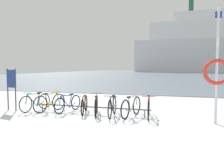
% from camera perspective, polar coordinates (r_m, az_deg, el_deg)
% --- Properties ---
extents(ground, '(80.00, 132.00, 0.08)m').
position_cam_1_polar(ground, '(59.68, 14.60, 2.09)').
color(ground, silver).
extents(bike_rack, '(4.81, 0.19, 0.31)m').
position_cam_1_polar(bike_rack, '(9.62, -5.18, -5.41)').
color(bike_rack, '#4C5156').
rests_on(bike_rack, ground).
extents(bicycle_0, '(0.50, 1.71, 0.81)m').
position_cam_1_polar(bicycle_0, '(10.74, -17.50, -4.06)').
color(bicycle_0, black).
rests_on(bicycle_0, ground).
extents(bicycle_1, '(0.65, 1.59, 0.83)m').
position_cam_1_polar(bicycle_1, '(10.41, -14.33, -4.22)').
color(bicycle_1, black).
rests_on(bicycle_1, ground).
extents(bicycle_2, '(0.48, 1.73, 0.77)m').
position_cam_1_polar(bicycle_2, '(10.16, -10.27, -4.50)').
color(bicycle_2, black).
rests_on(bicycle_2, ground).
extents(bicycle_3, '(0.57, 1.59, 0.75)m').
position_cam_1_polar(bicycle_3, '(9.78, -6.50, -4.86)').
color(bicycle_3, black).
rests_on(bicycle_3, ground).
extents(bicycle_4, '(0.65, 1.71, 0.80)m').
position_cam_1_polar(bicycle_4, '(9.43, -3.70, -5.01)').
color(bicycle_4, black).
rests_on(bicycle_4, ground).
extents(bicycle_5, '(0.46, 1.68, 0.82)m').
position_cam_1_polar(bicycle_5, '(9.12, 0.07, -5.27)').
color(bicycle_5, black).
rests_on(bicycle_5, ground).
extents(bicycle_6, '(0.52, 1.73, 0.83)m').
position_cam_1_polar(bicycle_6, '(9.05, 4.53, -5.33)').
color(bicycle_6, black).
rests_on(bicycle_6, ground).
extents(bicycle_7, '(0.46, 1.77, 0.83)m').
position_cam_1_polar(bicycle_7, '(9.05, 8.57, -5.35)').
color(bicycle_7, black).
rests_on(bicycle_7, ground).
extents(info_sign, '(0.54, 0.17, 1.77)m').
position_cam_1_polar(info_sign, '(11.09, -22.48, 0.32)').
color(info_sign, '#33383D').
rests_on(info_sign, ground).
extents(rescue_post, '(0.85, 0.13, 3.73)m').
position_cam_1_polar(rescue_post, '(8.48, 23.33, 3.08)').
color(rescue_post, silver).
rests_on(rescue_post, ground).
extents(ferry_ship, '(55.53, 12.11, 25.95)m').
position_cam_1_polar(ferry_ship, '(91.84, 22.76, 8.00)').
color(ferry_ship, silver).
rests_on(ferry_ship, ground).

